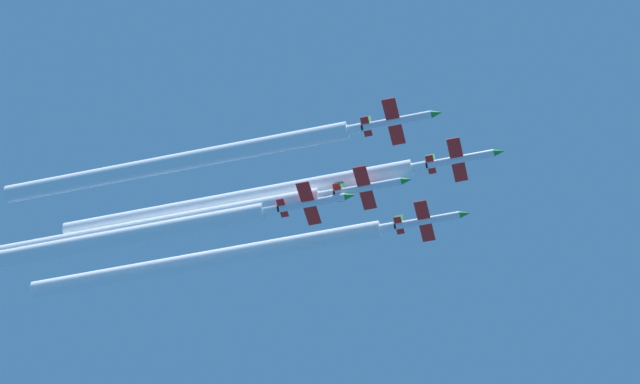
# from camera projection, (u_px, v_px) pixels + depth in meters

# --- Properties ---
(jet_lead) EXTENTS (8.22, 11.97, 2.88)m
(jet_lead) POSITION_uv_depth(u_px,v_px,m) (463.00, 158.00, 179.53)
(jet_lead) COLOR silver
(jet_left_wingman) EXTENTS (8.22, 11.97, 2.88)m
(jet_left_wingman) POSITION_uv_depth(u_px,v_px,m) (430.00, 220.00, 185.25)
(jet_left_wingman) COLOR silver
(jet_right_wingman) EXTENTS (8.22, 11.97, 2.88)m
(jet_right_wingman) POSITION_uv_depth(u_px,v_px,m) (399.00, 120.00, 172.96)
(jet_right_wingman) COLOR silver
(jet_slot) EXTENTS (8.22, 11.97, 2.88)m
(jet_slot) POSITION_uv_depth(u_px,v_px,m) (370.00, 187.00, 178.48)
(jet_slot) COLOR silver
(jet_high_trail) EXTENTS (8.22, 11.97, 2.88)m
(jet_high_trail) POSITION_uv_depth(u_px,v_px,m) (314.00, 202.00, 178.50)
(jet_high_trail) COLOR silver
(smoke_trail_lead) EXTENTS (2.57, 56.23, 2.57)m
(smoke_trail_lead) POSITION_uv_depth(u_px,v_px,m) (242.00, 199.00, 184.53)
(smoke_trail_lead) COLOR white
(smoke_trail_left_wingman) EXTENTS (2.57, 58.35, 2.57)m
(smoke_trail_left_wingman) POSITION_uv_depth(u_px,v_px,m) (210.00, 259.00, 190.41)
(smoke_trail_left_wingman) COLOR white
(smoke_trail_right_wingman) EXTENTS (2.57, 53.67, 2.57)m
(smoke_trail_right_wingman) POSITION_uv_depth(u_px,v_px,m) (180.00, 162.00, 177.76)
(smoke_trail_right_wingman) COLOR white
(smoke_trail_slot) EXTENTS (2.57, 57.94, 2.57)m
(smoke_trail_slot) POSITION_uv_depth(u_px,v_px,m) (145.00, 228.00, 183.61)
(smoke_trail_slot) COLOR white
(smoke_trail_high_trail) EXTENTS (2.57, 55.82, 2.57)m
(smoke_trail_high_trail) POSITION_uv_depth(u_px,v_px,m) (97.00, 241.00, 183.47)
(smoke_trail_high_trail) COLOR white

